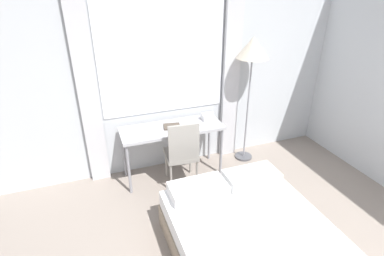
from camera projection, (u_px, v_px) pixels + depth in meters
The scene contains 6 objects.
wall_back_with_window at pixel (180, 73), 3.97m from camera, with size 5.53×0.13×2.70m.
desk at pixel (172, 131), 3.93m from camera, with size 1.34×0.49×0.74m.
desk_chair at pixel (182, 151), 3.78m from camera, with size 0.44×0.44×0.93m.
standing_lamp at pixel (253, 53), 3.91m from camera, with size 0.44×0.44×1.81m.
telephone at pixel (207, 117), 4.09m from camera, with size 0.17×0.14×0.10m.
book at pixel (172, 126), 3.89m from camera, with size 0.24×0.20×0.02m.
Camera 1 is at (-1.23, -0.52, 2.46)m, focal length 28.00 mm.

